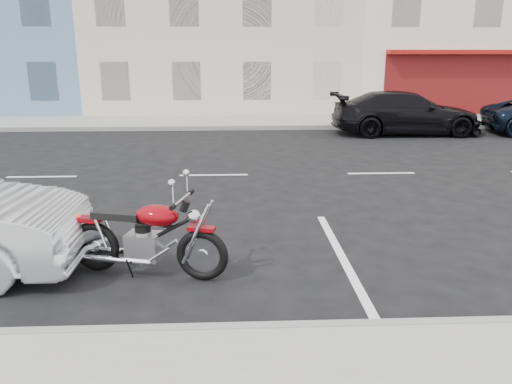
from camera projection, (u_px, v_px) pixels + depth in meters
ground at (298, 174)px, 11.84m from camera, size 120.00×120.00×0.00m
sidewalk_far at (147, 122)px, 19.98m from camera, size 80.00×3.40×0.15m
curb_far at (139, 129)px, 18.34m from camera, size 80.00×0.12×0.16m
motorcycle at (204, 244)px, 6.23m from camera, size 2.11×0.85×1.08m
car_far at (406, 113)px, 17.43m from camera, size 5.15×2.14×1.49m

